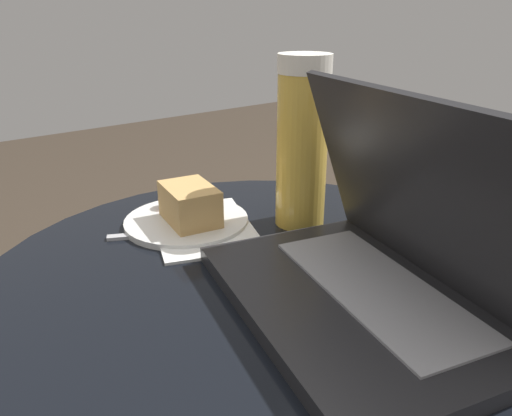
{
  "coord_description": "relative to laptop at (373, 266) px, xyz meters",
  "views": [
    {
      "loc": [
        0.4,
        -0.34,
        0.79
      ],
      "look_at": [
        -0.04,
        0.01,
        0.56
      ],
      "focal_mm": 35.0,
      "sensor_mm": 36.0,
      "label": 1
    }
  ],
  "objects": [
    {
      "name": "napkin",
      "position": [
        -0.28,
        -0.03,
        -0.05
      ],
      "size": [
        0.23,
        0.2,
        0.0
      ],
      "color": "white",
      "rests_on": "table"
    },
    {
      "name": "laptop",
      "position": [
        0.0,
        0.0,
        0.0
      ],
      "size": [
        0.38,
        0.3,
        0.23
      ],
      "color": "#232326",
      "rests_on": "table"
    },
    {
      "name": "beer_glass",
      "position": [
        -0.21,
        0.09,
        0.07
      ],
      "size": [
        0.07,
        0.07,
        0.24
      ],
      "color": "gold",
      "rests_on": "table"
    },
    {
      "name": "snack_plate",
      "position": [
        -0.3,
        -0.04,
        -0.03
      ],
      "size": [
        0.18,
        0.18,
        0.06
      ],
      "color": "silver",
      "rests_on": "table"
    },
    {
      "name": "fork",
      "position": [
        -0.28,
        -0.07,
        -0.04
      ],
      "size": [
        0.1,
        0.16,
        0.01
      ],
      "color": "#B2B2B7",
      "rests_on": "table"
    },
    {
      "name": "table",
      "position": [
        -0.12,
        -0.04,
        -0.18
      ],
      "size": [
        0.69,
        0.69,
        0.49
      ],
      "color": "#9E9EA3",
      "rests_on": "ground_plane"
    }
  ]
}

